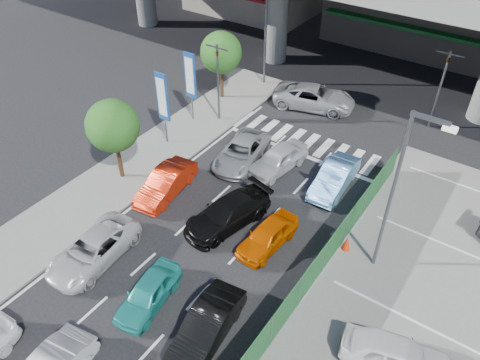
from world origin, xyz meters
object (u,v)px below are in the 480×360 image
Objects in this scene: sedan_white_mid_left at (93,250)px; crossing_wagon_silver at (314,97)px; street_lamp_right at (399,184)px; sedan_white_front_mid at (278,159)px; taxi_teal_mid at (148,293)px; wagon_silver_front_left at (242,152)px; taxi_orange_left at (166,183)px; parked_sedan_white at (396,354)px; sedan_black_mid at (228,213)px; signboard_near at (163,99)px; street_lamp_left at (268,21)px; kei_truck_front_right at (335,178)px; traffic_light_left at (218,64)px; traffic_cone at (347,243)px; hatch_black_mid_right at (206,327)px; tree_far at (221,53)px; tree_near at (113,126)px; traffic_light_right at (445,71)px; taxi_orange_right at (268,236)px; signboard_far at (190,78)px.

sedan_white_mid_left is 18.13m from crossing_wagon_silver.
street_lamp_right reaches higher than sedan_white_mid_left.
crossing_wagon_silver is (-1.58, 7.43, 0.08)m from sedan_white_front_mid.
wagon_silver_front_left is at bearing 94.06° from taxi_teal_mid.
parked_sedan_white is (13.53, -2.69, 0.05)m from taxi_orange_left.
signboard_near is at bearing 166.90° from sedan_black_mid.
kei_truck_front_right is at bearing -40.66° from street_lamp_left.
crossing_wagon_silver reaches higher than sedan_white_mid_left.
sedan_black_mid is at bearing 81.37° from taxi_teal_mid.
traffic_light_left reaches higher than kei_truck_front_right.
wagon_silver_front_left is at bearing 159.40° from traffic_cone.
taxi_teal_mid is 0.86× the size of hatch_black_mid_right.
street_lamp_left reaches higher than parked_sedan_white.
street_lamp_right reaches higher than tree_far.
traffic_light_left is 1.30× the size of parked_sedan_white.
street_lamp_right is at bearing 8.03° from tree_near.
traffic_light_right is 8.24m from crossing_wagon_silver.
taxi_orange_right is (-0.66, 5.52, -0.07)m from hatch_black_mid_right.
sedan_white_mid_left is (3.59, -9.02, -2.41)m from signboard_near.
parked_sedan_white reaches higher than sedan_white_front_mid.
street_lamp_right is 17.27m from tree_far.
traffic_cone is at bearing 30.52° from sedan_black_mid.
traffic_light_left reaches higher than sedan_white_front_mid.
sedan_black_mid is at bearing -167.10° from street_lamp_right.
traffic_light_right is at bearing 41.52° from wagon_silver_front_left.
street_lamp_left reaches higher than sedan_white_front_mid.
tree_near is at bearing -92.76° from street_lamp_left.
taxi_teal_mid is 0.85× the size of kei_truck_front_right.
taxi_orange_left is (2.16, -7.62, -3.25)m from traffic_light_left.
traffic_light_left is at bearing -57.38° from tree_far.
taxi_teal_mid is at bearing -52.08° from signboard_near.
tree_far is at bearing 156.74° from sedan_white_front_mid.
street_lamp_right is 1.72× the size of wagon_silver_front_left.
tree_far is at bearing 154.13° from kei_truck_front_right.
kei_truck_front_right is (-4.06, 3.89, -4.08)m from street_lamp_right.
signboard_far is at bearing 97.59° from signboard_near.
tree_near is 4.03m from taxi_orange_left.
traffic_light_left is at bearing 123.86° from crossing_wagon_silver.
sedan_white_mid_left is 1.30× the size of taxi_orange_right.
hatch_black_mid_right is at bearing -55.08° from traffic_light_left.
traffic_light_left is 6.06m from street_lamp_left.
signboard_far is (-14.77, 4.99, -1.71)m from street_lamp_right.
taxi_orange_left and sedan_white_front_mid have the same top height.
crossing_wagon_silver reaches higher than wagon_silver_front_left.
signboard_far is at bearing 152.57° from sedan_black_mid.
signboard_far is 0.98× the size of tree_near.
parked_sedan_white is (3.99, -17.31, -3.20)m from traffic_light_right.
sedan_white_mid_left is (2.72, -19.02, -4.12)m from street_lamp_left.
signboard_far is 1.14× the size of hatch_black_mid_right.
sedan_white_front_mid is (-3.33, 10.88, 0.01)m from hatch_black_mid_right.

